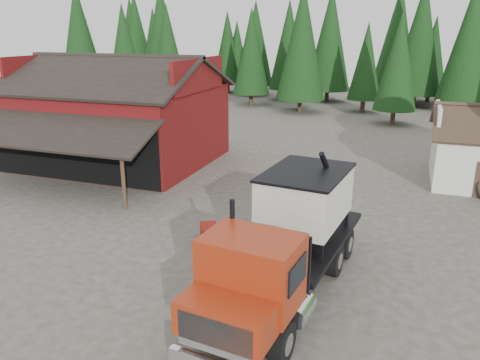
% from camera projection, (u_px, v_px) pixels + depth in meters
% --- Properties ---
extents(ground, '(120.00, 120.00, 0.00)m').
position_uv_depth(ground, '(211.00, 242.00, 19.91)').
color(ground, '#474037').
rests_on(ground, ground).
extents(red_barn, '(12.80, 13.63, 7.18)m').
position_uv_depth(red_barn, '(118.00, 122.00, 31.51)').
color(red_barn, maroon).
rests_on(red_barn, ground).
extents(conifer_backdrop, '(76.00, 16.00, 16.00)m').
position_uv_depth(conifer_backdrop, '(346.00, 104.00, 57.52)').
color(conifer_backdrop, black).
rests_on(conifer_backdrop, ground).
extents(near_pine_a, '(4.40, 4.40, 11.40)m').
position_uv_depth(near_pine_a, '(125.00, 52.00, 50.14)').
color(near_pine_a, '#382619').
rests_on(near_pine_a, ground).
extents(near_pine_b, '(3.96, 3.96, 10.40)m').
position_uv_depth(near_pine_b, '(398.00, 61.00, 43.03)').
color(near_pine_b, '#382619').
rests_on(near_pine_b, ground).
extents(near_pine_d, '(5.28, 5.28, 13.40)m').
position_uv_depth(near_pine_d, '(302.00, 42.00, 49.39)').
color(near_pine_d, '#382619').
rests_on(near_pine_d, ground).
extents(feed_truck, '(3.77, 10.29, 4.54)m').
position_uv_depth(feed_truck, '(288.00, 236.00, 15.43)').
color(feed_truck, black).
rests_on(feed_truck, ground).
extents(equip_box, '(1.16, 1.30, 0.60)m').
position_uv_depth(equip_box, '(209.00, 232.00, 20.18)').
color(equip_box, maroon).
rests_on(equip_box, ground).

